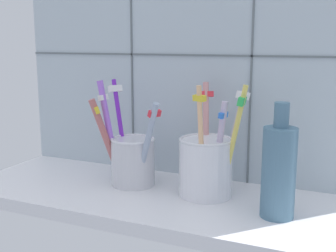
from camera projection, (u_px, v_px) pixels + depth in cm
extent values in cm
cube|color=silver|center=(161.00, 201.00, 66.79)|extent=(64.00, 22.00, 2.00)
cube|color=#B2C1CC|center=(191.00, 56.00, 73.41)|extent=(64.00, 2.00, 45.00)
cube|color=slate|center=(132.00, 56.00, 76.68)|extent=(0.30, 0.20, 45.00)
cube|color=slate|center=(252.00, 58.00, 68.17)|extent=(0.30, 0.20, 45.00)
cube|color=slate|center=(188.00, 55.00, 72.38)|extent=(64.00, 0.20, 0.30)
cylinder|color=silver|center=(133.00, 162.00, 70.71)|extent=(7.02, 7.02, 7.52)
torus|color=silver|center=(133.00, 139.00, 69.99)|extent=(7.17, 7.17, 0.50)
cylinder|color=#A465E4|center=(109.00, 132.00, 70.27)|extent=(4.16, 1.07, 16.63)
cube|color=white|center=(103.00, 97.00, 69.63)|extent=(0.83, 2.05, 0.95)
cylinder|color=#9BABC3|center=(146.00, 146.00, 66.73)|extent=(5.88, 3.81, 14.08)
cube|color=#E5333F|center=(153.00, 114.00, 64.23)|extent=(1.79, 2.21, 1.12)
cylinder|color=purple|center=(121.00, 130.00, 72.61)|extent=(5.14, 4.00, 16.50)
cube|color=white|center=(115.00, 89.00, 73.02)|extent=(2.19, 2.47, 1.26)
cylinder|color=#B56363|center=(107.00, 141.00, 69.96)|extent=(4.92, 4.41, 14.01)
cube|color=yellow|center=(96.00, 110.00, 68.51)|extent=(2.13, 2.27, 1.22)
cylinder|color=white|center=(206.00, 168.00, 65.65)|extent=(8.07, 8.07, 8.61)
torus|color=silver|center=(206.00, 140.00, 64.83)|extent=(8.17, 8.17, 0.50)
cylinder|color=#EDD661|center=(233.00, 143.00, 62.64)|extent=(3.96, 0.91, 16.78)
cube|color=green|center=(242.00, 101.00, 61.08)|extent=(1.11, 2.33, 1.31)
cylinder|color=#D59090|center=(206.00, 135.00, 68.44)|extent=(2.90, 5.04, 16.46)
cube|color=#E5333F|center=(206.00, 94.00, 68.76)|extent=(2.55, 1.78, 0.99)
cylinder|color=silver|center=(219.00, 149.00, 63.74)|extent=(2.80, 1.26, 14.31)
cube|color=blue|center=(223.00, 115.00, 62.45)|extent=(0.98, 2.15, 0.88)
cylinder|color=#F1B986|center=(201.00, 144.00, 61.54)|extent=(1.37, 2.22, 16.73)
cube|color=yellow|center=(199.00, 98.00, 59.89)|extent=(2.03, 1.41, 0.88)
cylinder|color=beige|center=(233.00, 137.00, 67.58)|extent=(3.81, 4.81, 16.16)
cube|color=white|center=(243.00, 95.00, 67.19)|extent=(2.52, 2.26, 1.34)
cylinder|color=slate|center=(279.00, 173.00, 57.16)|extent=(4.47, 4.47, 12.12)
cylinder|color=slate|center=(282.00, 115.00, 55.68)|extent=(1.94, 1.94, 3.29)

